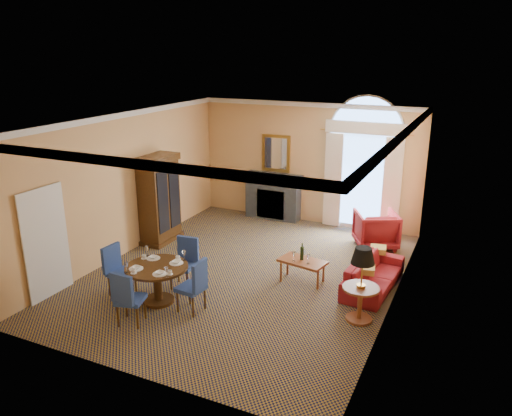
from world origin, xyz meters
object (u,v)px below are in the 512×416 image
at_px(armchair, 376,229).
at_px(sofa, 374,274).
at_px(dining_table, 157,275).
at_px(armoire, 159,200).
at_px(coffee_table, 302,262).
at_px(side_table, 362,275).

bearing_deg(armchair, sofa, 73.82).
bearing_deg(sofa, armchair, 15.52).
bearing_deg(sofa, dining_table, 127.33).
relative_size(sofa, armchair, 2.02).
relative_size(armoire, armchair, 2.23).
relative_size(armchair, coffee_table, 0.95).
height_order(armoire, dining_table, armoire).
distance_m(sofa, armchair, 2.21).
height_order(armoire, coffee_table, armoire).
bearing_deg(side_table, coffee_table, 144.95).
distance_m(sofa, side_table, 1.45).
distance_m(armoire, sofa, 5.33).
height_order(dining_table, sofa, dining_table).
relative_size(sofa, side_table, 1.46).
bearing_deg(armoire, coffee_table, -10.13).
bearing_deg(armoire, dining_table, -55.80).
bearing_deg(coffee_table, dining_table, -127.38).
relative_size(dining_table, coffee_table, 1.15).
bearing_deg(dining_table, sofa, 33.01).
relative_size(armoire, coffee_table, 2.13).
bearing_deg(side_table, armchair, 97.79).
distance_m(armchair, coffee_table, 2.68).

